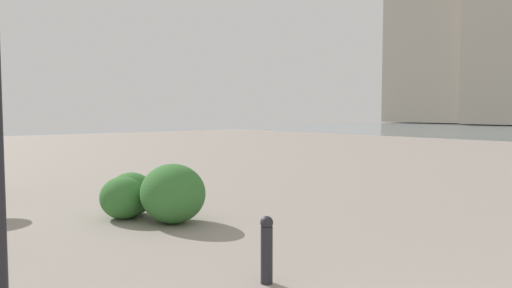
# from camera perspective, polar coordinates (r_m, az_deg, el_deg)

# --- Properties ---
(building_highrise) EXTENTS (13.92, 13.26, 29.16)m
(building_highrise) POSITION_cam_1_polar(r_m,az_deg,el_deg) (81.40, 21.43, 12.73)
(building_highrise) COLOR #9E9384
(building_highrise) RESTS_ON ground
(bollard_mid) EXTENTS (0.13, 0.13, 0.68)m
(bollard_mid) POSITION_cam_1_polar(r_m,az_deg,el_deg) (4.96, 1.25, -12.04)
(bollard_mid) COLOR #232328
(bollard_mid) RESTS_ON ground
(shrub_low) EXTENTS (0.79, 0.71, 0.67)m
(shrub_low) POSITION_cam_1_polar(r_m,az_deg,el_deg) (8.10, -15.23, -6.06)
(shrub_low) COLOR #387533
(shrub_low) RESTS_ON ground
(shrub_round) EXTENTS (0.83, 0.75, 0.71)m
(shrub_round) POSITION_cam_1_polar(r_m,az_deg,el_deg) (8.33, -14.31, -5.65)
(shrub_round) COLOR #387533
(shrub_round) RESTS_ON ground
(shrub_wide) EXTENTS (1.07, 0.96, 0.91)m
(shrub_wide) POSITION_cam_1_polar(r_m,az_deg,el_deg) (7.61, -9.66, -5.70)
(shrub_wide) COLOR #387533
(shrub_wide) RESTS_ON ground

